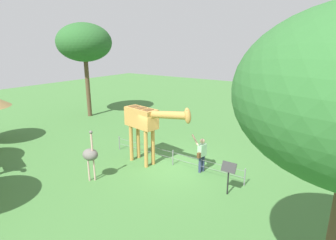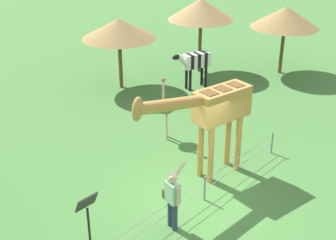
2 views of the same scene
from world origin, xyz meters
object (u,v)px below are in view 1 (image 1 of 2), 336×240
at_px(visitor, 202,153).
at_px(ostrich, 90,155).
at_px(tree_west, 84,43).
at_px(info_sign, 229,172).
at_px(giraffe, 146,121).

xyz_separation_m(visitor, ostrich, (-3.42, -3.34, 0.27)).
distance_m(visitor, tree_west, 13.44).
bearing_deg(info_sign, ostrich, -156.80).
xyz_separation_m(giraffe, info_sign, (4.26, -0.37, -1.20)).
xyz_separation_m(visitor, tree_west, (-11.99, 3.77, 4.74)).
relative_size(giraffe, ostrich, 1.74).
xyz_separation_m(visitor, info_sign, (1.73, -1.14, 0.05)).
bearing_deg(ostrich, giraffe, 70.94).
distance_m(visitor, info_sign, 2.07).
bearing_deg(info_sign, visitor, 146.76).
height_order(giraffe, visitor, giraffe).
relative_size(giraffe, tree_west, 0.55).
distance_m(giraffe, ostrich, 2.90).
bearing_deg(giraffe, visitor, 16.80).
xyz_separation_m(giraffe, ostrich, (-0.89, -2.58, -0.97)).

